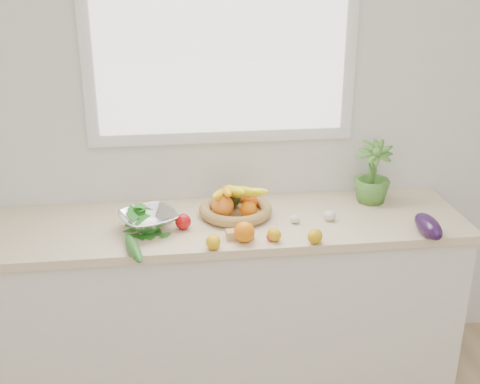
{
  "coord_description": "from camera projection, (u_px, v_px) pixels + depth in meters",
  "views": [
    {
      "loc": [
        -0.27,
        -0.62,
        2.08
      ],
      "look_at": [
        0.05,
        1.93,
        1.05
      ],
      "focal_mm": 45.0,
      "sensor_mm": 36.0,
      "label": 1
    }
  ],
  "objects": [
    {
      "name": "counter_cabinet",
      "position": [
        230.0,
        306.0,
        3.01
      ],
      "size": [
        2.2,
        0.58,
        0.86
      ],
      "primitive_type": "cube",
      "color": "silver",
      "rests_on": "ground"
    },
    {
      "name": "colander_with_spinach",
      "position": [
        148.0,
        217.0,
        2.71
      ],
      "size": [
        0.33,
        0.33,
        0.13
      ],
      "color": "white",
      "rests_on": "countertop"
    },
    {
      "name": "eggplant",
      "position": [
        428.0,
        226.0,
        2.67
      ],
      "size": [
        0.09,
        0.23,
        0.09
      ],
      "primitive_type": "ellipsoid",
      "rotation": [
        0.0,
        0.0,
        0.02
      ],
      "color": "#240E35",
      "rests_on": "countertop"
    },
    {
      "name": "potted_herb",
      "position": [
        373.0,
        173.0,
        2.99
      ],
      "size": [
        0.23,
        0.23,
        0.32
      ],
      "primitive_type": "imported",
      "rotation": [
        0.0,
        0.0,
        -0.36
      ],
      "color": "#477F2E",
      "rests_on": "countertop"
    },
    {
      "name": "garlic_c",
      "position": [
        330.0,
        215.0,
        2.83
      ],
      "size": [
        0.08,
        0.08,
        0.05
      ],
      "primitive_type": "ellipsoid",
      "rotation": [
        0.0,
        0.0,
        -0.43
      ],
      "color": "white",
      "rests_on": "countertop"
    },
    {
      "name": "garlic_b",
      "position": [
        261.0,
        217.0,
        2.82
      ],
      "size": [
        0.07,
        0.07,
        0.04
      ],
      "primitive_type": "ellipsoid",
      "rotation": [
        0.0,
        0.0,
        0.4
      ],
      "color": "white",
      "rests_on": "countertop"
    },
    {
      "name": "lemon_a",
      "position": [
        213.0,
        242.0,
        2.55
      ],
      "size": [
        0.08,
        0.09,
        0.06
      ],
      "primitive_type": "ellipsoid",
      "rotation": [
        0.0,
        0.0,
        -0.16
      ],
      "color": "#EFAC0C",
      "rests_on": "countertop"
    },
    {
      "name": "fruit_basket",
      "position": [
        235.0,
        206.0,
        2.87
      ],
      "size": [
        0.44,
        0.44,
        0.18
      ],
      "color": "tan",
      "rests_on": "countertop"
    },
    {
      "name": "back_wall",
      "position": [
        222.0,
        112.0,
        2.94
      ],
      "size": [
        4.5,
        0.02,
        2.7
      ],
      "primitive_type": "cube",
      "color": "white",
      "rests_on": "ground"
    },
    {
      "name": "window_pane",
      "position": [
        222.0,
        28.0,
        2.76
      ],
      "size": [
        1.18,
        0.01,
        0.98
      ],
      "primitive_type": "cube",
      "color": "white",
      "rests_on": "window_frame"
    },
    {
      "name": "countertop",
      "position": [
        229.0,
        224.0,
        2.84
      ],
      "size": [
        2.24,
        0.62,
        0.04
      ],
      "primitive_type": "cube",
      "color": "beige",
      "rests_on": "counter_cabinet"
    },
    {
      "name": "garlic_a",
      "position": [
        295.0,
        219.0,
        2.8
      ],
      "size": [
        0.06,
        0.06,
        0.04
      ],
      "primitive_type": "ellipsoid",
      "rotation": [
        0.0,
        0.0,
        0.42
      ],
      "color": "silver",
      "rests_on": "countertop"
    },
    {
      "name": "window_frame",
      "position": [
        221.0,
        28.0,
        2.78
      ],
      "size": [
        1.3,
        0.03,
        1.1
      ],
      "primitive_type": "cube",
      "color": "white",
      "rests_on": "back_wall"
    },
    {
      "name": "cucumber",
      "position": [
        133.0,
        248.0,
        2.52
      ],
      "size": [
        0.11,
        0.27,
        0.05
      ],
      "primitive_type": "ellipsoid",
      "rotation": [
        0.0,
        0.0,
        0.24
      ],
      "color": "#20591A",
      "rests_on": "countertop"
    },
    {
      "name": "radish",
      "position": [
        270.0,
        237.0,
        2.63
      ],
      "size": [
        0.04,
        0.04,
        0.03
      ],
      "primitive_type": "sphere",
      "rotation": [
        0.0,
        0.0,
        -0.04
      ],
      "color": "red",
      "rests_on": "countertop"
    },
    {
      "name": "ginger",
      "position": [
        240.0,
        234.0,
        2.65
      ],
      "size": [
        0.12,
        0.05,
        0.04
      ],
      "primitive_type": "cube",
      "rotation": [
        0.0,
        0.0,
        0.04
      ],
      "color": "tan",
      "rests_on": "countertop"
    },
    {
      "name": "lemon_c",
      "position": [
        274.0,
        235.0,
        2.63
      ],
      "size": [
        0.08,
        0.09,
        0.06
      ],
      "primitive_type": "ellipsoid",
      "rotation": [
        0.0,
        0.0,
        0.42
      ],
      "color": "orange",
      "rests_on": "countertop"
    },
    {
      "name": "apple",
      "position": [
        183.0,
        222.0,
        2.73
      ],
      "size": [
        0.08,
        0.08,
        0.07
      ],
      "primitive_type": "sphere",
      "rotation": [
        0.0,
        0.0,
        -0.11
      ],
      "color": "#B20E0F",
      "rests_on": "countertop"
    },
    {
      "name": "lemon_b",
      "position": [
        315.0,
        236.0,
        2.6
      ],
      "size": [
        0.09,
        0.1,
        0.06
      ],
      "primitive_type": "ellipsoid",
      "rotation": [
        0.0,
        0.0,
        -0.48
      ],
      "color": "#D1960B",
      "rests_on": "countertop"
    },
    {
      "name": "orange_loose",
      "position": [
        244.0,
        232.0,
        2.61
      ],
      "size": [
        0.11,
        0.11,
        0.09
      ],
      "primitive_type": "sphere",
      "rotation": [
        0.0,
        0.0,
        0.24
      ],
      "color": "orange",
      "rests_on": "countertop"
    }
  ]
}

